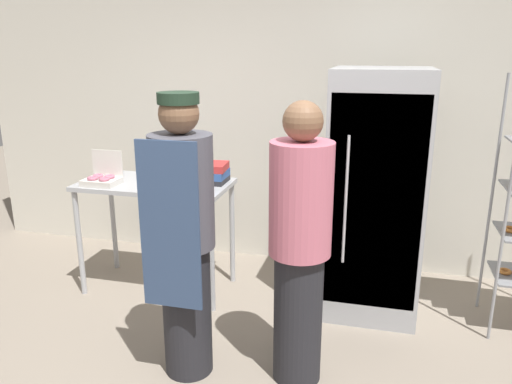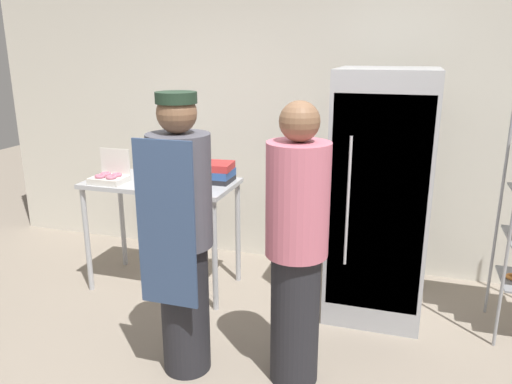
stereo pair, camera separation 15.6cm
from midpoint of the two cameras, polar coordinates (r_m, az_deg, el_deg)
The scene contains 8 objects.
back_wall at distance 4.61m, azimuth 6.81°, elevation 8.94°, with size 6.40×0.12×2.83m, color silver.
refrigerator at distance 3.83m, azimuth 15.14°, elevation -0.45°, with size 0.70×0.77×1.85m.
prep_counter at distance 4.18m, azimuth -9.67°, elevation -0.28°, with size 1.22×0.62×0.93m.
donut_box at distance 4.18m, azimuth -15.39°, elevation 1.65°, with size 0.27×0.22×0.26m.
blender_pitcher at distance 4.18m, azimuth -9.63°, elevation 2.97°, with size 0.15×0.15×0.26m.
binder_stack at distance 4.06m, azimuth -3.56°, elevation 2.27°, with size 0.29×0.27×0.16m.
person_baker at distance 3.00m, azimuth -7.03°, elevation -4.88°, with size 0.37×0.39×1.75m.
person_customer at distance 2.91m, azimuth 6.20°, elevation -6.28°, with size 0.36×0.36×1.72m.
Camera 2 is at (0.91, -2.20, 1.98)m, focal length 35.00 mm.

